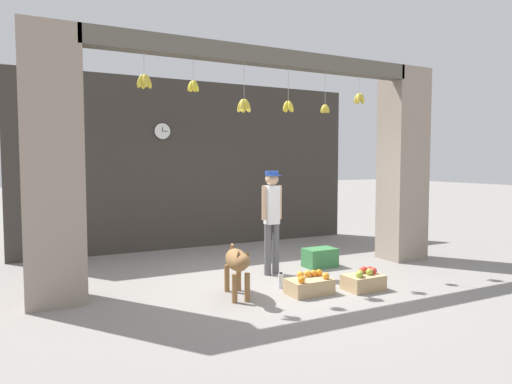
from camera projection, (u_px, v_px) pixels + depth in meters
name	position (u px, v px, depth m)	size (l,w,h in m)	color
ground_plane	(270.00, 281.00, 6.73)	(60.00, 60.00, 0.00)	gray
shop_back_wall	(198.00, 165.00, 9.38)	(7.07, 0.12, 3.40)	#38332D
shop_pillar_left	(52.00, 167.00, 5.58)	(0.70, 0.60, 3.40)	gray
shop_pillar_right	(403.00, 165.00, 8.19)	(0.70, 0.60, 3.40)	gray
storefront_awning	(266.00, 60.00, 6.62)	(5.17, 0.29, 0.95)	#5B564C
dog	(237.00, 262.00, 5.88)	(0.41, 0.97, 0.68)	olive
shopkeeper	(272.00, 214.00, 7.05)	(0.34, 0.26, 1.62)	#56565B
fruit_crate_oranges	(309.00, 285.00, 6.07)	(0.59, 0.37, 0.29)	tan
fruit_crate_apples	(363.00, 281.00, 6.26)	(0.52, 0.37, 0.29)	tan
produce_box_green	(320.00, 258.00, 7.62)	(0.53, 0.35, 0.31)	#387A42
water_bottle	(281.00, 281.00, 6.34)	(0.08, 0.08, 0.22)	silver
wall_clock	(162.00, 131.00, 8.93)	(0.33, 0.03, 0.33)	black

